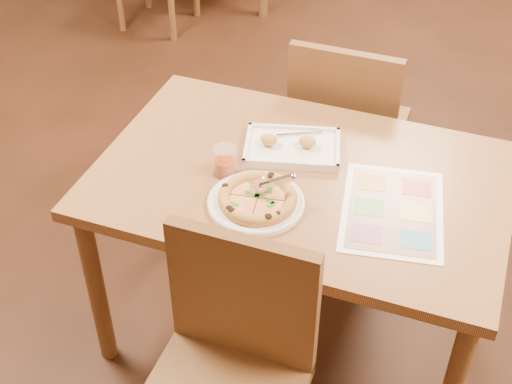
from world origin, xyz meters
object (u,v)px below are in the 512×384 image
(pizza, at_px, (258,199))
(glass_tumbler, at_px, (225,163))
(plate, at_px, (256,203))
(menu, at_px, (392,210))
(pizza_cutter, at_px, (272,183))
(chair_far, at_px, (346,117))
(appetizer_tray, at_px, (292,147))
(dining_table, at_px, (300,196))
(chair_near, at_px, (231,350))

(pizza, height_order, glass_tumbler, glass_tumbler)
(plate, xyz_separation_m, menu, (0.39, 0.12, -0.01))
(plate, relative_size, glass_tumbler, 3.08)
(menu, bearing_deg, pizza, -163.06)
(pizza_cutter, distance_m, glass_tumbler, 0.21)
(chair_far, height_order, pizza, chair_far)
(appetizer_tray, height_order, glass_tumbler, glass_tumbler)
(dining_table, relative_size, chair_near, 2.77)
(dining_table, distance_m, appetizer_tray, 0.17)
(plate, bearing_deg, dining_table, 65.07)
(dining_table, bearing_deg, appetizer_tray, 121.23)
(pizza_cutter, bearing_deg, glass_tumbler, 133.27)
(chair_far, bearing_deg, pizza_cutter, 86.85)
(chair_far, xyz_separation_m, plate, (-0.08, -0.78, 0.16))
(chair_far, distance_m, pizza, 0.81)
(dining_table, xyz_separation_m, appetizer_tray, (-0.07, 0.12, 0.10))
(pizza, relative_size, appetizer_tray, 0.67)
(dining_table, distance_m, chair_near, 0.61)
(appetizer_tray, bearing_deg, menu, -25.90)
(chair_near, xyz_separation_m, pizza_cutter, (-0.04, 0.44, 0.23))
(pizza, distance_m, glass_tumbler, 0.19)
(dining_table, xyz_separation_m, glass_tumbler, (-0.23, -0.07, 0.13))
(chair_near, bearing_deg, pizza_cutter, 95.40)
(menu, bearing_deg, plate, -163.59)
(plate, distance_m, pizza, 0.02)
(plate, xyz_separation_m, glass_tumbler, (-0.15, 0.11, 0.03))
(chair_near, bearing_deg, chair_far, 90.00)
(pizza_cutter, distance_m, appetizer_tray, 0.28)
(chair_near, xyz_separation_m, chair_far, (-0.00, 1.20, 0.00))
(pizza_cutter, bearing_deg, plate, -173.74)
(chair_far, height_order, glass_tumbler, chair_far)
(pizza_cutter, bearing_deg, dining_table, 53.42)
(glass_tumbler, bearing_deg, chair_near, -66.47)
(plate, distance_m, menu, 0.41)
(glass_tumbler, bearing_deg, pizza, -36.53)
(appetizer_tray, bearing_deg, pizza_cutter, -84.03)
(appetizer_tray, bearing_deg, plate, -92.69)
(appetizer_tray, bearing_deg, glass_tumbler, -130.36)
(dining_table, xyz_separation_m, menu, (0.31, -0.07, 0.09))
(appetizer_tray, relative_size, glass_tumbler, 3.74)
(plate, height_order, appetizer_tray, appetizer_tray)
(chair_near, relative_size, pizza, 1.96)
(dining_table, distance_m, glass_tumbler, 0.27)
(plate, bearing_deg, glass_tumbler, 142.90)
(chair_near, bearing_deg, pizza, 100.69)
(chair_near, bearing_deg, appetizer_tray, 95.62)
(dining_table, relative_size, plate, 4.44)
(plate, relative_size, menu, 0.70)
(dining_table, height_order, appetizer_tray, appetizer_tray)
(dining_table, distance_m, pizza, 0.23)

